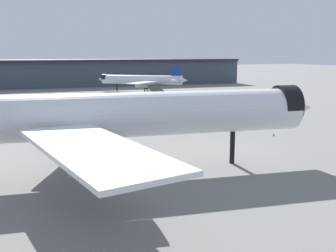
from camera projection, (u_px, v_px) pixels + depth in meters
The scene contains 5 objects.
ground at pixel (112, 172), 62.35m from camera, with size 900.00×900.00×0.00m, color slate.
airliner_near_gate at pixel (114, 116), 61.03m from camera, with size 70.20×63.11×20.51m.
airliner_far_taxiway at pixel (142, 80), 190.28m from camera, with size 39.87×35.45×12.73m.
terminal_building at pixel (67, 72), 221.97m from camera, with size 200.68×52.08×26.22m.
traffic_cone_near_nose at pixel (274, 134), 89.64m from camera, with size 0.55×0.55×0.69m, color #F2600C.
Camera 1 is at (-17.48, -57.96, 18.88)m, focal length 41.75 mm.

